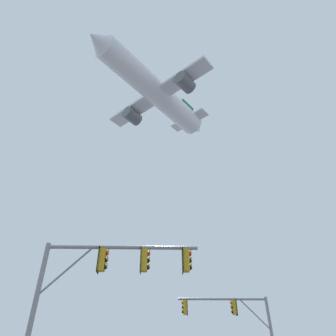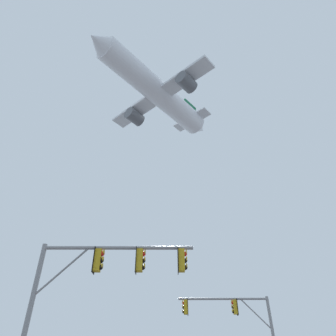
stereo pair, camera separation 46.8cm
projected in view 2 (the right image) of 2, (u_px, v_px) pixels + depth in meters
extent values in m
cylinder|color=gray|center=(27.00, 322.00, 11.27)|extent=(0.20, 0.20, 5.88)
cylinder|color=gray|center=(119.00, 248.00, 12.84)|extent=(6.24, 0.46, 0.15)
cylinder|color=gray|center=(62.00, 271.00, 12.31)|extent=(1.93, 0.18, 1.96)
cube|color=gold|center=(181.00, 260.00, 12.55)|extent=(0.28, 0.33, 0.90)
cylinder|color=gold|center=(181.00, 248.00, 12.84)|extent=(0.05, 0.05, 0.12)
cube|color=black|center=(178.00, 260.00, 12.55)|extent=(0.05, 0.46, 1.04)
sphere|color=red|center=(185.00, 254.00, 12.70)|extent=(0.20, 0.20, 0.20)
cylinder|color=gold|center=(186.00, 252.00, 12.74)|extent=(0.05, 0.21, 0.21)
sphere|color=black|center=(185.00, 261.00, 12.55)|extent=(0.20, 0.20, 0.20)
cylinder|color=gold|center=(186.00, 259.00, 12.58)|extent=(0.05, 0.21, 0.21)
sphere|color=black|center=(185.00, 267.00, 12.39)|extent=(0.20, 0.20, 0.20)
cylinder|color=gold|center=(187.00, 266.00, 12.42)|extent=(0.05, 0.21, 0.21)
cube|color=gold|center=(140.00, 260.00, 12.55)|extent=(0.28, 0.33, 0.90)
cylinder|color=gold|center=(140.00, 248.00, 12.84)|extent=(0.05, 0.05, 0.12)
cube|color=black|center=(136.00, 260.00, 12.55)|extent=(0.05, 0.46, 1.04)
sphere|color=red|center=(143.00, 254.00, 12.70)|extent=(0.20, 0.20, 0.20)
cylinder|color=gold|center=(145.00, 252.00, 12.74)|extent=(0.05, 0.21, 0.21)
sphere|color=black|center=(143.00, 261.00, 12.55)|extent=(0.20, 0.20, 0.20)
cylinder|color=gold|center=(145.00, 259.00, 12.58)|extent=(0.05, 0.21, 0.21)
sphere|color=black|center=(143.00, 267.00, 12.39)|extent=(0.20, 0.20, 0.20)
cylinder|color=gold|center=(144.00, 266.00, 12.42)|extent=(0.05, 0.21, 0.21)
cube|color=gold|center=(98.00, 260.00, 12.55)|extent=(0.28, 0.33, 0.90)
cylinder|color=gold|center=(99.00, 248.00, 12.84)|extent=(0.05, 0.05, 0.12)
cube|color=black|center=(94.00, 260.00, 12.55)|extent=(0.05, 0.46, 1.04)
sphere|color=red|center=(102.00, 254.00, 12.70)|extent=(0.20, 0.20, 0.20)
cylinder|color=gold|center=(104.00, 252.00, 12.73)|extent=(0.05, 0.21, 0.21)
sphere|color=black|center=(101.00, 261.00, 12.54)|extent=(0.20, 0.20, 0.20)
cylinder|color=gold|center=(103.00, 259.00, 12.58)|extent=(0.05, 0.21, 0.21)
sphere|color=black|center=(100.00, 267.00, 12.39)|extent=(0.20, 0.20, 0.20)
cylinder|color=gold|center=(102.00, 266.00, 12.42)|extent=(0.05, 0.21, 0.21)
cylinder|color=gray|center=(223.00, 299.00, 21.13)|extent=(6.11, 0.40, 0.15)
cylinder|color=gray|center=(256.00, 314.00, 20.58)|extent=(1.89, 0.16, 1.95)
cube|color=gold|center=(186.00, 307.00, 20.85)|extent=(0.27, 0.33, 0.90)
cylinder|color=gold|center=(185.00, 299.00, 21.13)|extent=(0.05, 0.05, 0.12)
cube|color=black|center=(188.00, 307.00, 20.85)|extent=(0.04, 0.46, 1.04)
sphere|color=red|center=(183.00, 303.00, 21.00)|extent=(0.20, 0.20, 0.20)
cylinder|color=gold|center=(183.00, 302.00, 21.04)|extent=(0.05, 0.21, 0.21)
sphere|color=black|center=(184.00, 307.00, 20.84)|extent=(0.20, 0.20, 0.20)
cylinder|color=gold|center=(183.00, 306.00, 20.88)|extent=(0.05, 0.21, 0.21)
sphere|color=black|center=(184.00, 312.00, 20.69)|extent=(0.20, 0.20, 0.20)
cylinder|color=gold|center=(183.00, 311.00, 20.72)|extent=(0.05, 0.21, 0.21)
cube|color=gold|center=(235.00, 307.00, 20.83)|extent=(0.27, 0.33, 0.90)
cylinder|color=gold|center=(234.00, 299.00, 21.11)|extent=(0.05, 0.05, 0.12)
cube|color=black|center=(237.00, 307.00, 20.83)|extent=(0.04, 0.46, 1.04)
sphere|color=red|center=(232.00, 303.00, 20.98)|extent=(0.20, 0.20, 0.20)
cylinder|color=gold|center=(231.00, 302.00, 21.01)|extent=(0.05, 0.21, 0.21)
sphere|color=black|center=(233.00, 307.00, 20.82)|extent=(0.20, 0.20, 0.20)
cylinder|color=gold|center=(232.00, 306.00, 20.86)|extent=(0.05, 0.21, 0.21)
sphere|color=black|center=(233.00, 312.00, 20.66)|extent=(0.20, 0.20, 0.20)
cylinder|color=gold|center=(232.00, 311.00, 20.70)|extent=(0.05, 0.21, 0.21)
cylinder|color=white|center=(156.00, 91.00, 49.87)|extent=(16.22, 19.11, 3.80)
cone|color=white|center=(98.00, 42.00, 42.47)|extent=(4.45, 4.28, 3.61)
cone|color=white|center=(199.00, 128.00, 57.19)|extent=(4.00, 3.86, 3.23)
cube|color=silver|center=(159.00, 96.00, 49.92)|extent=(17.44, 14.55, 0.43)
cylinder|color=#595B60|center=(186.00, 82.00, 46.21)|extent=(3.44, 3.56, 2.14)
cylinder|color=#595B60|center=(134.00, 117.00, 52.34)|extent=(3.44, 3.56, 2.14)
cube|color=#0C5933|center=(191.00, 112.00, 56.83)|extent=(2.28, 2.78, 4.51)
cube|color=silver|center=(192.00, 120.00, 55.98)|extent=(6.91, 6.09, 0.24)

